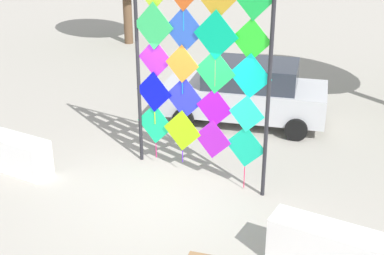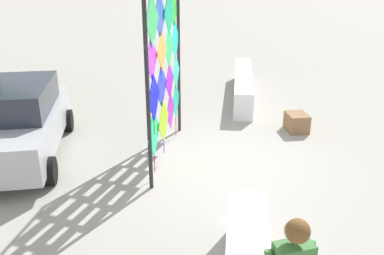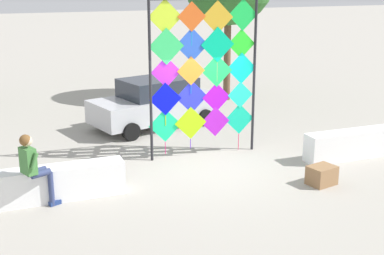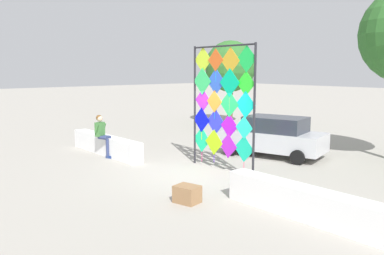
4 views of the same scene
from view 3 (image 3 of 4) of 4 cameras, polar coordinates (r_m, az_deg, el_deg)
name	(u,v)px [view 3 (image 3 of 4)]	position (r m, az deg, el deg)	size (l,w,h in m)	color
ground	(212,168)	(12.72, 2.18, -4.38)	(120.00, 120.00, 0.00)	#9E998E
plaza_ledge_left	(15,189)	(11.16, -18.57, -6.27)	(4.41, 0.50, 0.71)	white
plaza_ledge_right	(382,140)	(14.48, 19.79, -1.32)	(4.41, 0.50, 0.71)	white
kite_display_rack	(203,69)	(13.09, 1.22, 6.36)	(2.85, 0.18, 3.97)	#232328
seated_vendor	(34,165)	(10.68, -16.69, -3.87)	(0.74, 0.62, 1.56)	navy
parked_car	(155,102)	(16.07, -3.99, 2.73)	(4.12, 2.61, 1.48)	#B7B7BC
cardboard_box_large	(322,175)	(12.01, 13.83, -5.03)	(0.58, 0.46, 0.42)	olive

